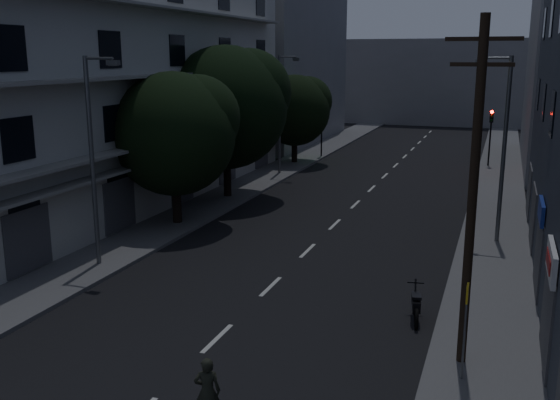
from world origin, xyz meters
The scene contains 18 objects.
ground centered at (0.00, 25.00, 0.00)m, with size 160.00×160.00×0.00m, color black.
sidewalk_left centered at (-7.50, 25.00, 0.07)m, with size 3.00×90.00×0.15m, color #565659.
sidewalk_right centered at (7.50, 25.00, 0.07)m, with size 3.00×90.00×0.15m, color #565659.
lane_markings centered at (0.00, 31.25, 0.01)m, with size 0.15×60.50×0.01m.
building_left centered at (-11.98, 18.00, 6.99)m, with size 7.00×36.00×14.00m.
building_far_left centered at (-12.00, 48.00, 8.00)m, with size 6.00×20.00×16.00m, color slate.
building_far_end centered at (0.00, 70.00, 5.00)m, with size 24.00×8.00×10.00m, color slate.
tree_near centered at (-7.22, 17.38, 4.72)m, with size 5.92×5.92×7.30m.
tree_mid centered at (-7.34, 23.65, 5.52)m, with size 6.99×6.99×8.60m.
tree_far centered at (-7.41, 36.11, 4.29)m, with size 5.35×5.35×6.61m.
traffic_signal_far_right centered at (6.62, 39.34, 3.10)m, with size 0.28×0.37×4.10m.
traffic_signal_far_left centered at (-6.31, 39.47, 3.10)m, with size 0.28×0.37×4.10m.
street_lamp_left_near centered at (-7.05, 10.76, 4.60)m, with size 1.51×0.25×8.00m.
street_lamp_right centered at (7.47, 19.29, 4.60)m, with size 1.51×0.25×8.00m.
street_lamp_left_far centered at (-6.90, 31.41, 4.60)m, with size 1.51×0.25×8.00m.
utility_pole centered at (6.89, 7.22, 4.87)m, with size 1.80×0.24×9.00m.
bus_stop_sign centered at (6.97, 6.24, 1.89)m, with size 0.06×0.35×2.52m.
motorcycle centered at (5.33, 9.81, 0.47)m, with size 0.60×1.84×1.19m.
Camera 1 is at (7.50, -8.88, 8.17)m, focal length 40.00 mm.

